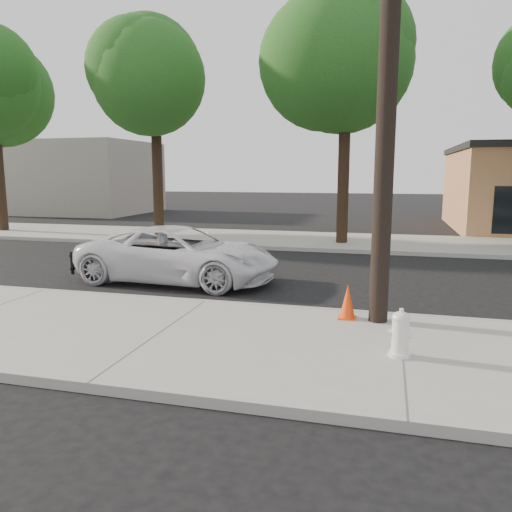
# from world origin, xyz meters

# --- Properties ---
(ground) EXTENTS (120.00, 120.00, 0.00)m
(ground) POSITION_xyz_m (0.00, 0.00, 0.00)
(ground) COLOR black
(ground) RESTS_ON ground
(near_sidewalk) EXTENTS (90.00, 4.40, 0.15)m
(near_sidewalk) POSITION_xyz_m (0.00, -4.30, 0.07)
(near_sidewalk) COLOR gray
(near_sidewalk) RESTS_ON ground
(far_sidewalk) EXTENTS (90.00, 5.00, 0.15)m
(far_sidewalk) POSITION_xyz_m (0.00, 8.50, 0.07)
(far_sidewalk) COLOR gray
(far_sidewalk) RESTS_ON ground
(curb_near) EXTENTS (90.00, 0.12, 0.16)m
(curb_near) POSITION_xyz_m (0.00, -2.10, 0.07)
(curb_near) COLOR #9E9B93
(curb_near) RESTS_ON ground
(building_far) EXTENTS (14.00, 8.00, 5.00)m
(building_far) POSITION_xyz_m (-20.00, 20.00, 2.50)
(building_far) COLOR gray
(building_far) RESTS_ON ground
(utility_pole) EXTENTS (1.40, 0.34, 9.00)m
(utility_pole) POSITION_xyz_m (3.60, -2.70, 4.70)
(utility_pole) COLOR black
(utility_pole) RESTS_ON near_sidewalk
(tree_b) EXTENTS (4.34, 4.20, 8.45)m
(tree_b) POSITION_xyz_m (-5.81, 8.06, 6.15)
(tree_b) COLOR black
(tree_b) RESTS_ON far_sidewalk
(tree_c) EXTENTS (4.96, 4.80, 9.55)m
(tree_c) POSITION_xyz_m (2.22, 7.64, 6.91)
(tree_c) COLOR black
(tree_c) RESTS_ON far_sidewalk
(police_cruiser) EXTENTS (5.38, 2.71, 1.46)m
(police_cruiser) POSITION_xyz_m (-1.57, 0.13, 0.73)
(police_cruiser) COLOR white
(police_cruiser) RESTS_ON ground
(fire_hydrant) EXTENTS (0.36, 0.33, 0.69)m
(fire_hydrant) POSITION_xyz_m (3.95, -4.46, 0.48)
(fire_hydrant) COLOR white
(fire_hydrant) RESTS_ON near_sidewalk
(traffic_cone) EXTENTS (0.34, 0.34, 0.65)m
(traffic_cone) POSITION_xyz_m (3.04, -2.66, 0.46)
(traffic_cone) COLOR #F9420D
(traffic_cone) RESTS_ON near_sidewalk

